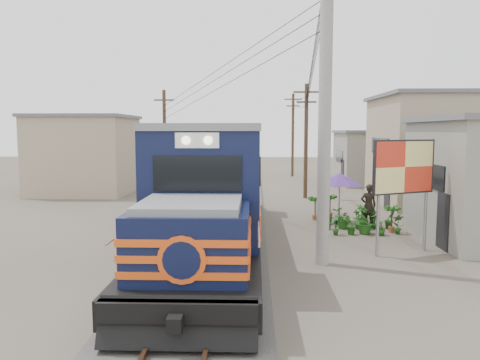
{
  "coord_description": "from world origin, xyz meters",
  "views": [
    {
      "loc": [
        1.4,
        -14.86,
        4.15
      ],
      "look_at": [
        0.79,
        3.67,
        2.2
      ],
      "focal_mm": 35.0,
      "sensor_mm": 36.0,
      "label": 1
    }
  ],
  "objects_px": {
    "locomotive": "(216,197)",
    "market_umbrella": "(340,179)",
    "billboard": "(404,170)",
    "vendor": "(368,206)"
  },
  "relations": [
    {
      "from": "locomotive",
      "to": "market_umbrella",
      "type": "bearing_deg",
      "value": 40.67
    },
    {
      "from": "locomotive",
      "to": "market_umbrella",
      "type": "distance_m",
      "value": 6.82
    },
    {
      "from": "billboard",
      "to": "vendor",
      "type": "xyz_separation_m",
      "value": [
        -0.09,
        4.31,
        -1.92
      ]
    },
    {
      "from": "market_umbrella",
      "to": "vendor",
      "type": "relative_size",
      "value": 1.44
    },
    {
      "from": "billboard",
      "to": "market_umbrella",
      "type": "height_order",
      "value": "billboard"
    },
    {
      "from": "locomotive",
      "to": "market_umbrella",
      "type": "height_order",
      "value": "locomotive"
    },
    {
      "from": "locomotive",
      "to": "vendor",
      "type": "xyz_separation_m",
      "value": [
        6.28,
        3.59,
        -0.87
      ]
    },
    {
      "from": "vendor",
      "to": "billboard",
      "type": "bearing_deg",
      "value": 87.31
    },
    {
      "from": "vendor",
      "to": "locomotive",
      "type": "bearing_deg",
      "value": 25.85
    },
    {
      "from": "locomotive",
      "to": "market_umbrella",
      "type": "relative_size",
      "value": 6.25
    }
  ]
}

